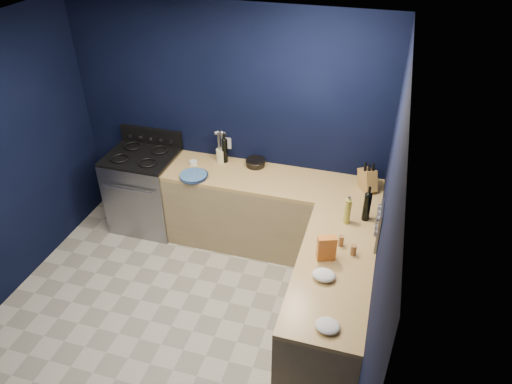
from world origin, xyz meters
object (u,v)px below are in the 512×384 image
at_px(utensil_crock, 221,155).
at_px(knife_block, 367,180).
at_px(gas_range, 146,191).
at_px(crouton_bag, 326,248).
at_px(plate_stack, 193,176).

relative_size(utensil_crock, knife_block, 0.66).
bearing_deg(gas_range, crouton_bag, -25.24).
relative_size(plate_stack, crouton_bag, 1.29).
bearing_deg(gas_range, utensil_crock, 14.09).
distance_m(utensil_crock, crouton_bag, 1.90).
bearing_deg(crouton_bag, utensil_crock, 116.35).
bearing_deg(plate_stack, utensil_crock, 68.07).
xyz_separation_m(gas_range, utensil_crock, (0.89, 0.22, 0.51)).
bearing_deg(plate_stack, gas_range, 164.93).
relative_size(utensil_crock, crouton_bag, 0.64).
distance_m(gas_range, knife_block, 2.57).
bearing_deg(gas_range, knife_block, 2.17).
xyz_separation_m(utensil_crock, crouton_bag, (1.39, -1.30, 0.04)).
relative_size(gas_range, knife_block, 4.22).
xyz_separation_m(plate_stack, utensil_crock, (0.17, 0.42, 0.05)).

